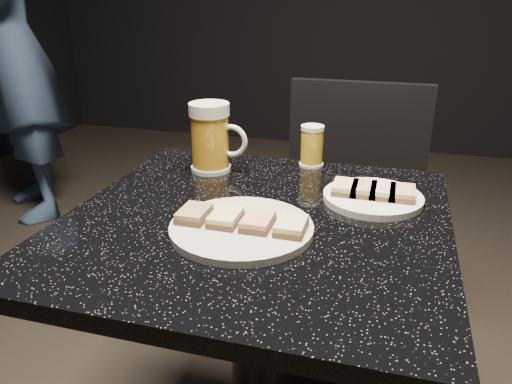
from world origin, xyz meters
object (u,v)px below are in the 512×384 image
at_px(table, 256,324).
at_px(plate_small, 373,198).
at_px(beer_tumbler, 312,146).
at_px(plate_large, 242,228).
at_px(patron, 10,43).
at_px(beer_mug, 211,137).
at_px(chair, 349,214).

bearing_deg(table, plate_small, 33.94).
bearing_deg(beer_tumbler, plate_large, -97.96).
height_order(plate_large, patron, patron).
height_order(plate_small, beer_mug, beer_mug).
bearing_deg(patron, plate_small, 8.71).
relative_size(plate_large, plate_small, 1.27).
bearing_deg(patron, chair, 19.49).
bearing_deg(beer_tumbler, plate_small, -48.79).
relative_size(table, beer_mug, 4.75).
xyz_separation_m(patron, beer_tumbler, (1.68, -0.98, -0.10)).
height_order(patron, chair, patron).
relative_size(plate_large, table, 0.34).
xyz_separation_m(patron, beer_mug, (1.47, -1.08, -0.07)).
bearing_deg(plate_small, chair, 99.85).
relative_size(beer_mug, chair, 0.18).
xyz_separation_m(plate_large, beer_mug, (-0.16, 0.29, 0.07)).
distance_m(plate_large, chair, 0.73).
xyz_separation_m(beer_mug, chair, (0.29, 0.39, -0.33)).
relative_size(beer_mug, beer_tumbler, 1.61).
bearing_deg(plate_small, beer_tumbler, 131.21).
distance_m(table, chair, 0.62).
xyz_separation_m(table, beer_tumbler, (0.05, 0.32, 0.29)).
xyz_separation_m(plate_small, patron, (-1.84, 1.16, 0.14)).
bearing_deg(beer_mug, table, -52.23).
distance_m(patron, table, 2.13).
height_order(beer_tumbler, chair, chair).
bearing_deg(table, plate_large, -96.14).
relative_size(plate_large, beer_mug, 1.59).
bearing_deg(chair, beer_tumbler, -104.58).
bearing_deg(plate_large, chair, 79.15).
bearing_deg(plate_large, table, 83.86).
distance_m(beer_tumbler, chair, 0.42).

